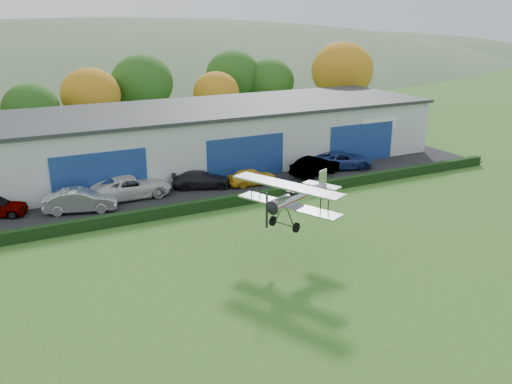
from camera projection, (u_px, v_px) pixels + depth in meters
name	position (u px, v px, depth m)	size (l,w,h in m)	color
ground	(357.00, 316.00, 24.67)	(300.00, 300.00, 0.00)	#346620
apron	(229.00, 184.00, 43.72)	(48.00, 9.00, 0.05)	black
hedge	(256.00, 197.00, 39.54)	(46.00, 0.60, 0.80)	black
hangar	(218.00, 134.00, 49.66)	(40.60, 12.60, 5.30)	#B2B7BC
tree_belt	(135.00, 89.00, 57.64)	(75.70, 13.22, 10.12)	#3D2614
distant_hills	(25.00, 116.00, 145.36)	(430.00, 196.00, 56.00)	#4C6642
car_1	(80.00, 200.00, 37.38)	(1.72, 4.93, 1.62)	silver
car_2	(132.00, 187.00, 40.27)	(2.75, 5.96, 1.65)	silver
car_3	(202.00, 180.00, 42.56)	(1.88, 4.63, 1.34)	black
car_4	(252.00, 177.00, 43.31)	(1.59, 3.95, 1.35)	gold
car_5	(316.00, 166.00, 45.94)	(1.68, 4.81, 1.58)	gray
car_6	(343.00, 160.00, 47.93)	(2.50, 5.42, 1.51)	navy
biplane	(296.00, 196.00, 29.78)	(6.03, 6.56, 2.52)	silver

